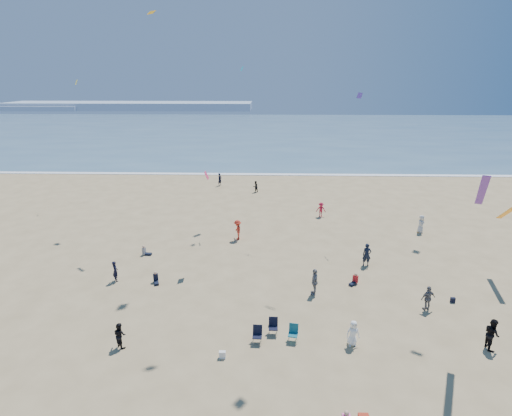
{
  "coord_description": "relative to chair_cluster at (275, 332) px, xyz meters",
  "views": [
    {
      "loc": [
        2.66,
        -14.24,
        14.19
      ],
      "look_at": [
        2.0,
        8.0,
        6.85
      ],
      "focal_mm": 28.0,
      "sensor_mm": 36.0,
      "label": 1
    }
  ],
  "objects": [
    {
      "name": "navy_bag",
      "position": [
        11.84,
        4.3,
        -0.33
      ],
      "size": [
        0.28,
        0.18,
        0.34
      ],
      "primitive_type": "cube",
      "color": "black",
      "rests_on": "ground"
    },
    {
      "name": "kites_aloft",
      "position": [
        6.42,
        7.32,
        13.92
      ],
      "size": [
        44.42,
        36.89,
        31.0
      ],
      "color": "purple",
      "rests_on": "ground"
    },
    {
      "name": "seated_group",
      "position": [
        -2.77,
        1.38,
        -0.08
      ],
      "size": [
        17.58,
        23.26,
        0.84
      ],
      "color": "silver",
      "rests_on": "ground"
    },
    {
      "name": "ground",
      "position": [
        -3.14,
        -4.93,
        -0.5
      ],
      "size": [
        220.0,
        220.0,
        0.0
      ],
      "primitive_type": "plane",
      "color": "tan",
      "rests_on": "ground"
    },
    {
      "name": "white_tote",
      "position": [
        -2.78,
        -1.63,
        -0.3
      ],
      "size": [
        0.35,
        0.2,
        0.4
      ],
      "primitive_type": "cube",
      "color": "white",
      "rests_on": "ground"
    },
    {
      "name": "black_backpack",
      "position": [
        -0.12,
        1.4,
        -0.31
      ],
      "size": [
        0.3,
        0.22,
        0.38
      ],
      "primitive_type": "cube",
      "color": "black",
      "rests_on": "ground"
    },
    {
      "name": "chair_cluster",
      "position": [
        0.0,
        0.0,
        0.0
      ],
      "size": [
        2.66,
        1.42,
        1.0
      ],
      "color": "black",
      "rests_on": "ground"
    },
    {
      "name": "headland_near",
      "position": [
        -103.14,
        160.07,
        0.5
      ],
      "size": [
        40.0,
        14.0,
        2.0
      ],
      "primitive_type": "cube",
      "color": "#7A8EA8",
      "rests_on": "ground"
    },
    {
      "name": "ocean",
      "position": [
        -3.14,
        90.07,
        -0.47
      ],
      "size": [
        220.0,
        100.0,
        0.06
      ],
      "primitive_type": "cube",
      "color": "#476B84",
      "rests_on": "ground"
    },
    {
      "name": "standing_flyers",
      "position": [
        1.73,
        8.41,
        0.35
      ],
      "size": [
        33.13,
        43.26,
        1.89
      ],
      "color": "white",
      "rests_on": "ground"
    },
    {
      "name": "surf_line",
      "position": [
        -3.14,
        40.07,
        -0.46
      ],
      "size": [
        220.0,
        1.2,
        0.08
      ],
      "primitive_type": "cube",
      "color": "white",
      "rests_on": "ground"
    },
    {
      "name": "headland_far",
      "position": [
        -63.14,
        165.07,
        1.1
      ],
      "size": [
        110.0,
        20.0,
        3.2
      ],
      "primitive_type": "cube",
      "color": "#7A8EA8",
      "rests_on": "ground"
    }
  ]
}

